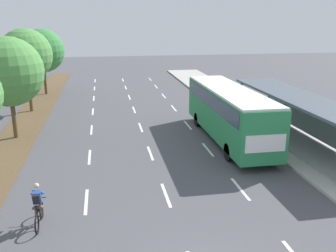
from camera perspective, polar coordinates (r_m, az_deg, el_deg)
The scene contains 11 objects.
median_strip at distance 29.85m, azimuth -20.84°, elevation 0.54°, with size 2.60×52.00×0.12m, color brown.
sidewalk_right at distance 31.57m, azimuth 12.18°, elevation 2.10°, with size 4.50×52.00×0.15m, color #ADAAA3.
lane_divider_left at distance 26.79m, azimuth -11.71°, elevation -0.57°, with size 0.14×45.73×0.01m.
lane_divider_center at distance 26.89m, azimuth -4.24°, elevation -0.20°, with size 0.14×45.73×0.01m.
lane_divider_right at distance 27.44m, azimuth 3.04°, elevation 0.16°, with size 0.14×45.73×0.01m.
bus_shelter at distance 24.39m, azimuth 19.95°, elevation 1.65°, with size 2.90×14.17×2.86m.
bus at distance 23.83m, azimuth 9.32°, elevation 2.60°, with size 2.54×11.29×3.37m.
cyclist at distance 15.07m, azimuth -19.38°, elevation -11.66°, with size 0.46×1.82×1.71m.
median_tree_third at distance 25.27m, azimuth -23.37°, elevation 7.67°, with size 4.35×4.35×6.47m.
median_tree_fourth at distance 32.42m, azimuth -21.05°, elevation 10.18°, with size 4.21×4.21×6.76m.
median_tree_fifth at distance 39.61m, azimuth -18.79°, elevation 10.92°, with size 4.30×4.30×6.53m.
Camera 1 is at (-2.54, -8.30, 7.62)m, focal length 39.56 mm.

